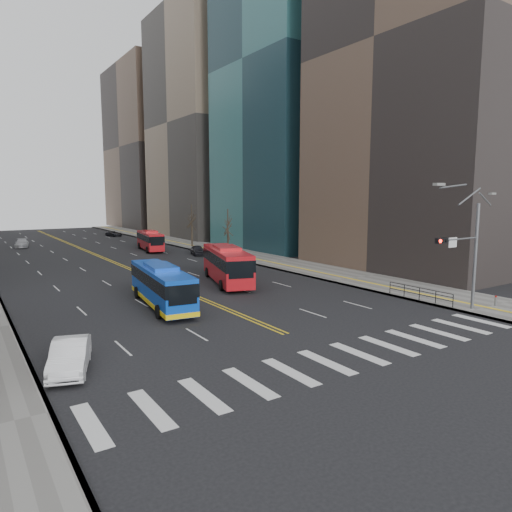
# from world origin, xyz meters

# --- Properties ---
(ground) EXTENTS (220.00, 220.00, 0.00)m
(ground) POSITION_xyz_m (0.00, 0.00, 0.00)
(ground) COLOR black
(sidewalk_right) EXTENTS (7.00, 130.00, 0.15)m
(sidewalk_right) POSITION_xyz_m (17.50, 45.00, 0.07)
(sidewalk_right) COLOR slate
(sidewalk_right) RESTS_ON ground
(crosswalk) EXTENTS (26.70, 4.00, 0.01)m
(crosswalk) POSITION_xyz_m (0.00, 0.00, 0.01)
(crosswalk) COLOR silver
(crosswalk) RESTS_ON ground
(centerline) EXTENTS (0.55, 100.00, 0.01)m
(centerline) POSITION_xyz_m (0.00, 55.00, 0.01)
(centerline) COLOR gold
(centerline) RESTS_ON ground
(office_towers) EXTENTS (83.00, 134.00, 58.00)m
(office_towers) POSITION_xyz_m (0.12, 68.51, 23.92)
(office_towers) COLOR gray
(office_towers) RESTS_ON ground
(signal_mast) EXTENTS (5.37, 0.37, 9.39)m
(signal_mast) POSITION_xyz_m (13.77, 2.00, 4.86)
(signal_mast) COLOR slate
(signal_mast) RESTS_ON ground
(pedestrian_railing) EXTENTS (0.06, 6.06, 1.02)m
(pedestrian_railing) POSITION_xyz_m (14.30, 6.00, 0.82)
(pedestrian_railing) COLOR black
(pedestrian_railing) RESTS_ON sidewalk_right
(bollards) EXTENTS (2.87, 3.17, 0.78)m
(bollards) POSITION_xyz_m (16.27, -0.17, 0.55)
(bollards) COLOR slate
(bollards) RESTS_ON sidewalk_right
(street_trees) EXTENTS (35.20, 47.20, 7.60)m
(street_trees) POSITION_xyz_m (-7.18, 34.55, 4.87)
(street_trees) COLOR #32271E
(street_trees) RESTS_ON ground
(blue_bus) EXTENTS (3.76, 11.37, 3.27)m
(blue_bus) POSITION_xyz_m (-3.71, 16.13, 1.72)
(blue_bus) COLOR blue
(blue_bus) RESTS_ON ground
(red_bus_near) EXTENTS (5.97, 11.80, 3.65)m
(red_bus_near) POSITION_xyz_m (5.29, 21.65, 2.03)
(red_bus_near) COLOR red
(red_bus_near) RESTS_ON ground
(red_bus_far) EXTENTS (3.76, 10.08, 3.16)m
(red_bus_far) POSITION_xyz_m (8.43, 51.17, 1.76)
(red_bus_far) COLOR red
(red_bus_far) RESTS_ON ground
(car_white) EXTENTS (3.02, 5.01, 1.56)m
(car_white) POSITION_xyz_m (-12.50, 6.00, 0.78)
(car_white) COLOR white
(car_white) RESTS_ON ground
(car_dark_mid) EXTENTS (2.69, 4.41, 1.40)m
(car_dark_mid) POSITION_xyz_m (12.26, 42.31, 0.70)
(car_dark_mid) COLOR black
(car_dark_mid) RESTS_ON ground
(car_silver) EXTENTS (2.71, 5.07, 1.40)m
(car_silver) POSITION_xyz_m (-7.79, 66.96, 0.70)
(car_silver) COLOR #9D9DA3
(car_silver) RESTS_ON ground
(car_dark_far) EXTENTS (2.93, 4.38, 1.12)m
(car_dark_far) POSITION_xyz_m (10.91, 79.10, 0.56)
(car_dark_far) COLOR black
(car_dark_far) RESTS_ON ground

